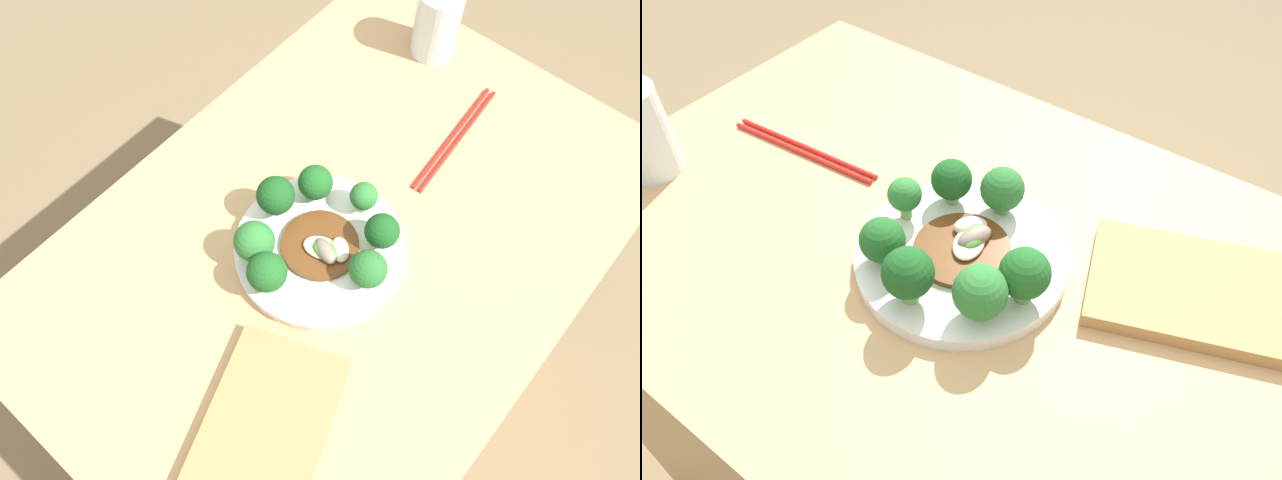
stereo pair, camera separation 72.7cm
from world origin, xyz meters
TOP-DOWN VIEW (x-y plane):
  - ground_plane at (0.00, 0.00)m, footprint 8.00×8.00m
  - table at (0.00, 0.00)m, footprint 0.98×0.67m
  - plate at (0.04, -0.01)m, footprint 0.26×0.26m
  - broccoli_south at (0.04, -0.10)m, footprint 0.06×0.06m
  - broccoli_southwest at (-0.02, -0.07)m, footprint 0.05×0.05m
  - broccoli_north at (0.04, 0.08)m, footprint 0.06×0.06m
  - broccoli_west at (-0.05, 0.00)m, footprint 0.04×0.04m
  - broccoli_east at (0.14, -0.02)m, footprint 0.06×0.06m
  - broccoli_southeast at (0.11, -0.07)m, footprint 0.06×0.06m
  - broccoli_northwest at (-0.02, 0.06)m, footprint 0.05×0.05m
  - stirfry_center at (0.05, 0.00)m, footprint 0.12×0.12m
  - drinking_glass at (-0.40, -0.12)m, footprint 0.08×0.08m
  - chopsticks at (-0.26, 0.03)m, footprint 0.25×0.04m
  - cutting_board at (0.31, 0.12)m, footprint 0.33×0.25m

SIDE VIEW (x-z plane):
  - ground_plane at x=0.00m, z-range 0.00..0.00m
  - table at x=0.00m, z-range 0.00..0.78m
  - chopsticks at x=-0.26m, z-range 0.78..0.78m
  - plate at x=0.04m, z-range 0.78..0.80m
  - cutting_board at x=0.31m, z-range 0.78..0.80m
  - stirfry_center at x=0.05m, z-range 0.79..0.82m
  - broccoli_southwest at x=-0.02m, z-range 0.80..0.86m
  - broccoli_northwest at x=-0.02m, z-range 0.80..0.86m
  - broccoli_north at x=0.04m, z-range 0.80..0.86m
  - broccoli_west at x=-0.05m, z-range 0.80..0.86m
  - broccoli_southeast at x=0.11m, z-range 0.80..0.87m
  - broccoli_east at x=0.14m, z-range 0.80..0.87m
  - broccoli_south at x=0.04m, z-range 0.80..0.87m
  - drinking_glass at x=-0.40m, z-range 0.78..0.90m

